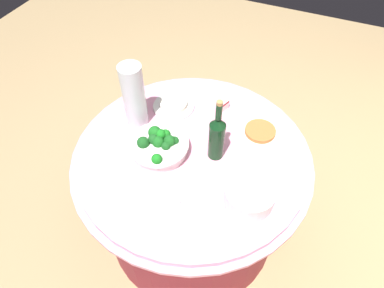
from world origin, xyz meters
TOP-DOWN VIEW (x-y plane):
  - ground_plane at (0.00, 0.00)m, footprint 6.00×6.00m
  - buffet_table at (0.00, 0.00)m, footprint 1.16×1.16m
  - broccoli_bowl at (0.06, -0.14)m, footprint 0.28×0.28m
  - plate_stack at (0.16, 0.33)m, footprint 0.21×0.21m
  - wine_bottle at (-0.02, 0.11)m, footprint 0.07×0.07m
  - decorative_fruit_vase at (-0.07, -0.33)m, footprint 0.11×0.11m
  - serving_tongs at (0.30, -0.01)m, footprint 0.08×0.17m
  - food_plate_rice at (-0.24, -0.21)m, footprint 0.22×0.22m
  - food_plate_peanuts at (-0.23, 0.27)m, footprint 0.22×0.22m
  - label_placard_front at (-0.33, 0.05)m, footprint 0.05×0.03m

SIDE VIEW (x-z plane):
  - ground_plane at x=0.00m, z-range 0.00..0.00m
  - buffet_table at x=0.00m, z-range 0.01..0.75m
  - serving_tongs at x=0.30m, z-range 0.74..0.75m
  - food_plate_peanuts at x=-0.23m, z-range 0.74..0.77m
  - food_plate_rice at x=-0.24m, z-range 0.74..0.77m
  - label_placard_front at x=-0.33m, z-range 0.74..0.80m
  - broccoli_bowl at x=0.06m, z-range 0.73..0.84m
  - plate_stack at x=0.16m, z-range 0.74..0.83m
  - wine_bottle at x=-0.02m, z-range 0.70..1.04m
  - decorative_fruit_vase at x=-0.07m, z-range 0.73..1.07m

